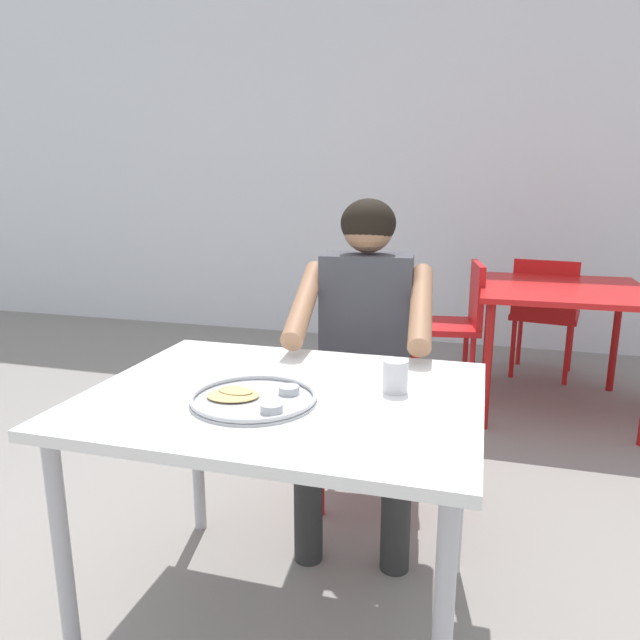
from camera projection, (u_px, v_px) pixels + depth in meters
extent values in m
cube|color=gray|center=(260.00, 631.00, 1.74)|extent=(12.00, 12.00, 0.05)
cube|color=silver|center=(416.00, 130.00, 4.58)|extent=(12.00, 0.12, 3.40)
cube|color=white|center=(284.00, 397.00, 1.60)|extent=(1.07, 0.84, 0.03)
cylinder|color=#B2B2B7|center=(63.00, 562.00, 1.48)|extent=(0.04, 0.04, 0.70)
cylinder|color=#B2B2B7|center=(442.00, 640.00, 1.22)|extent=(0.04, 0.04, 0.70)
cylinder|color=#B2B2B7|center=(197.00, 443.00, 2.15)|extent=(0.04, 0.04, 0.70)
cylinder|color=#B2B2B7|center=(459.00, 478.00, 1.90)|extent=(0.04, 0.04, 0.70)
cylinder|color=#B7BABF|center=(254.00, 401.00, 1.53)|extent=(0.34, 0.34, 0.01)
torus|color=#B7BABF|center=(254.00, 397.00, 1.53)|extent=(0.34, 0.34, 0.01)
cylinder|color=#B2B5BA|center=(272.00, 408.00, 1.44)|extent=(0.06, 0.06, 0.02)
cylinder|color=#9E4714|center=(272.00, 406.00, 1.44)|extent=(0.05, 0.05, 0.01)
cylinder|color=#B2B5BA|center=(289.00, 390.00, 1.57)|extent=(0.06, 0.06, 0.02)
cylinder|color=#C65119|center=(289.00, 388.00, 1.57)|extent=(0.05, 0.05, 0.01)
ellipsoid|color=tan|center=(233.00, 395.00, 1.54)|extent=(0.16, 0.14, 0.01)
ellipsoid|color=tan|center=(236.00, 391.00, 1.56)|extent=(0.11, 0.08, 0.01)
cylinder|color=silver|center=(395.00, 376.00, 1.59)|extent=(0.07, 0.07, 0.09)
cylinder|color=#593319|center=(396.00, 367.00, 1.59)|extent=(0.06, 0.06, 0.02)
cube|color=red|center=(367.00, 395.00, 2.34)|extent=(0.44, 0.45, 0.04)
cube|color=red|center=(373.00, 332.00, 2.48)|extent=(0.39, 0.07, 0.40)
cylinder|color=red|center=(404.00, 471.00, 2.21)|extent=(0.03, 0.03, 0.43)
cylinder|color=red|center=(321.00, 464.00, 2.27)|extent=(0.03, 0.03, 0.43)
cylinder|color=red|center=(407.00, 435.00, 2.53)|extent=(0.03, 0.03, 0.43)
cylinder|color=red|center=(334.00, 430.00, 2.59)|extent=(0.03, 0.03, 0.43)
cylinder|color=#2B2B2B|center=(396.00, 506.00, 1.94)|extent=(0.10, 0.10, 0.47)
cylinder|color=#2B2B2B|center=(401.00, 407.00, 2.07)|extent=(0.16, 0.41, 0.12)
cylinder|color=#2B2B2B|center=(308.00, 498.00, 1.99)|extent=(0.10, 0.10, 0.47)
cylinder|color=#2B2B2B|center=(319.00, 402.00, 2.12)|extent=(0.16, 0.41, 0.12)
cube|color=#3F3F47|center=(366.00, 322.00, 2.23)|extent=(0.36, 0.23, 0.52)
cylinder|color=#996B4C|center=(421.00, 307.00, 1.99)|extent=(0.12, 0.46, 0.25)
cylinder|color=#996B4C|center=(304.00, 302.00, 2.06)|extent=(0.12, 0.46, 0.25)
sphere|color=#996B4C|center=(368.00, 227.00, 2.14)|extent=(0.19, 0.19, 0.19)
ellipsoid|color=black|center=(368.00, 223.00, 2.14)|extent=(0.21, 0.20, 0.18)
cube|color=red|center=(563.00, 289.00, 3.26)|extent=(0.89, 0.95, 0.03)
cylinder|color=#A31414|center=(487.00, 367.00, 3.05)|extent=(0.04, 0.04, 0.69)
cylinder|color=#A31414|center=(488.00, 330.00, 3.83)|extent=(0.04, 0.04, 0.69)
cylinder|color=#A31414|center=(615.00, 338.00, 3.63)|extent=(0.04, 0.04, 0.69)
cube|color=red|center=(444.00, 326.00, 3.51)|extent=(0.45, 0.46, 0.04)
cube|color=red|center=(477.00, 294.00, 3.44)|extent=(0.09, 0.38, 0.37)
cylinder|color=red|center=(417.00, 370.00, 3.43)|extent=(0.03, 0.03, 0.43)
cylinder|color=red|center=(415.00, 354.00, 3.74)|extent=(0.03, 0.03, 0.43)
cylinder|color=red|center=(471.00, 372.00, 3.39)|extent=(0.03, 0.03, 0.43)
cylinder|color=red|center=(465.00, 356.00, 3.70)|extent=(0.03, 0.03, 0.43)
cube|color=red|center=(545.00, 315.00, 3.93)|extent=(0.49, 0.47, 0.04)
cube|color=red|center=(545.00, 289.00, 3.72)|extent=(0.40, 0.11, 0.37)
cylinder|color=red|center=(520.00, 338.00, 4.19)|extent=(0.03, 0.03, 0.40)
cylinder|color=red|center=(570.00, 343.00, 4.05)|extent=(0.03, 0.03, 0.40)
cylinder|color=red|center=(513.00, 349.00, 3.91)|extent=(0.03, 0.03, 0.40)
cylinder|color=red|center=(567.00, 355.00, 3.77)|extent=(0.03, 0.03, 0.40)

